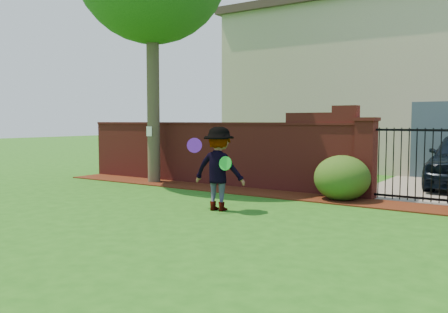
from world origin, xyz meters
The scene contains 12 objects.
ground centered at (0.00, 0.00, -0.01)m, with size 80.00×80.00×0.01m, color #1E5515.
mulch_bed centered at (-0.95, 3.34, 0.01)m, with size 11.10×1.08×0.03m, color #37150A.
brick_wall centered at (-2.01, 4.00, 0.93)m, with size 8.70×0.31×2.16m.
pillar_left centered at (2.40, 4.00, 0.96)m, with size 0.50×0.50×1.88m.
iron_gate centered at (3.50, 4.00, 0.85)m, with size 1.78×0.03×1.60m.
driveway centered at (3.50, 8.00, 0.01)m, with size 3.20×8.00×0.01m, color slate.
house centered at (1.00, 12.00, 3.16)m, with size 12.40×6.40×6.30m.
paper_notice centered at (-3.60, 3.21, 1.50)m, with size 0.20×0.01×0.28m, color white.
shrub_left centered at (2.05, 3.42, 0.51)m, with size 1.26×1.26×1.03m, color #1D4715.
man centered at (0.39, 0.89, 0.84)m, with size 1.09×0.63×1.68m, color gray.
frisbee_purple centered at (0.09, 0.52, 1.32)m, with size 0.30×0.30×0.03m, color #681EBD.
frisbee_green centered at (0.68, 0.73, 0.98)m, with size 0.28×0.28×0.03m, color green.
Camera 1 is at (5.69, -6.81, 1.80)m, focal length 37.76 mm.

